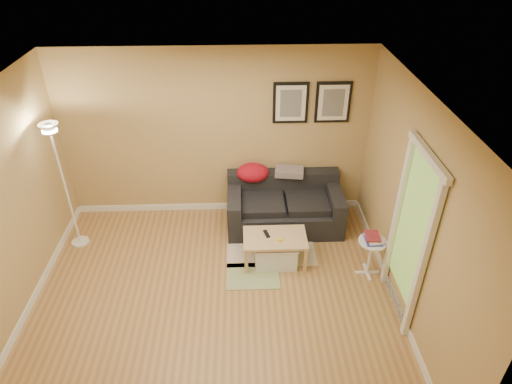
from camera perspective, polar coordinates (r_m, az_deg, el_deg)
The scene contains 23 objects.
floor at distance 5.71m, azimuth -5.35°, elevation -13.72°, with size 4.50×4.50×0.00m, color #AD814A.
ceiling at distance 4.22m, azimuth -7.19°, elevation 11.25°, with size 4.50×4.50×0.00m, color white.
wall_back at distance 6.57m, azimuth -5.22°, elevation 7.22°, with size 4.50×4.50×0.00m, color tan.
wall_front at distance 3.45m, azimuth -8.01°, elevation -23.17°, with size 4.50×4.50×0.00m, color tan.
wall_right at distance 5.19m, azimuth 19.51°, elevation -2.42°, with size 4.00×4.00×0.00m, color tan.
baseboard_back at distance 7.19m, azimuth -4.73°, elevation -1.81°, with size 4.50×0.02×0.10m, color white.
baseboard_left at distance 6.24m, azimuth -26.92°, elevation -12.59°, with size 0.02×4.00×0.10m, color white.
baseboard_right at distance 5.96m, azimuth 17.17°, elevation -12.26°, with size 0.02×4.00×0.10m, color white.
sofa at distance 6.65m, azimuth 3.70°, elevation -1.59°, with size 1.70×0.90×0.75m, color black, non-canonical shape.
red_throw at distance 6.64m, azimuth -0.42°, elevation 2.50°, with size 0.48×0.36×0.28m, color #B9112D, non-canonical shape.
plaid_throw at distance 6.67m, azimuth 4.30°, elevation 2.63°, with size 0.42×0.26×0.10m, color tan, non-canonical shape.
framed_print_left at distance 6.37m, azimuth 4.47°, elevation 11.34°, with size 0.50×0.04×0.60m, color black, non-canonical shape.
framed_print_right at distance 6.47m, azimuth 9.87°, elevation 11.29°, with size 0.50×0.04×0.60m, color black, non-canonical shape.
area_rug at distance 6.44m, azimuth 1.86°, elevation -7.03°, with size 1.25×0.85×0.01m, color beige.
green_runner at distance 5.99m, azimuth -0.42°, elevation -10.73°, with size 0.70×0.50×0.01m, color #668C4C.
coffee_table at distance 6.08m, azimuth 2.41°, elevation -7.33°, with size 0.85×0.52×0.42m, color tan, non-canonical shape.
remote_control at distance 5.98m, azimuth 1.37°, elevation -5.39°, with size 0.05×0.16×0.02m, color black.
tape_roll at distance 5.88m, azimuth 3.05°, elevation -6.13°, with size 0.07×0.07×0.03m, color yellow.
storage_bin at distance 6.08m, azimuth 2.53°, elevation -7.78°, with size 0.58×0.42×0.36m, color white, non-canonical shape.
side_table at distance 6.03m, azimuth 14.40°, elevation -8.13°, with size 0.36×0.36×0.55m, color white, non-canonical shape.
book_stack at distance 5.84m, azimuth 14.80°, elevation -5.69°, with size 0.20×0.26×0.08m, color #3B38AA, non-canonical shape.
floor_lamp at distance 6.51m, azimuth -23.18°, elevation 0.10°, with size 0.25×0.25×1.89m, color white, non-canonical shape.
doorway at distance 5.22m, azimuth 18.96°, elevation -5.86°, with size 0.12×1.01×2.13m, color white, non-canonical shape.
Camera 1 is at (0.37, -3.90, 4.15)m, focal length 31.13 mm.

